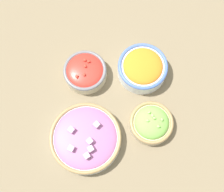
{
  "coord_description": "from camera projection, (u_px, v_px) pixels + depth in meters",
  "views": [
    {
      "loc": [
        -0.3,
        0.06,
        1.01
      ],
      "look_at": [
        0.0,
        0.0,
        0.03
      ],
      "focal_mm": 50.0,
      "sensor_mm": 36.0,
      "label": 1
    }
  ],
  "objects": [
    {
      "name": "bowl_red_onion",
      "position": [
        86.0,
        138.0,
        0.98
      ],
      "size": [
        0.23,
        0.23,
        0.07
      ],
      "color": "silver",
      "rests_on": "ground_plane"
    },
    {
      "name": "bowl_lettuce",
      "position": [
        151.0,
        123.0,
        1.0
      ],
      "size": [
        0.14,
        0.14,
        0.07
      ],
      "color": "beige",
      "rests_on": "ground_plane"
    },
    {
      "name": "ground_plane",
      "position": [
        112.0,
        99.0,
        1.05
      ],
      "size": [
        3.0,
        3.0,
        0.0
      ],
      "primitive_type": "plane",
      "color": "#75664C"
    },
    {
      "name": "bowl_carrots",
      "position": [
        143.0,
        68.0,
        1.05
      ],
      "size": [
        0.17,
        0.17,
        0.07
      ],
      "color": "silver",
      "rests_on": "ground_plane"
    },
    {
      "name": "bowl_cherry_tomatoes",
      "position": [
        85.0,
        72.0,
        1.05
      ],
      "size": [
        0.14,
        0.14,
        0.07
      ],
      "color": "beige",
      "rests_on": "ground_plane"
    }
  ]
}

